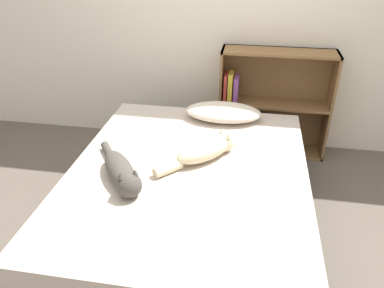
# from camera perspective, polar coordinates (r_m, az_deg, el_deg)

# --- Properties ---
(ground_plane) EXTENTS (8.00, 8.00, 0.00)m
(ground_plane) POSITION_cam_1_polar(r_m,az_deg,el_deg) (2.58, -0.52, -13.05)
(ground_plane) COLOR brown
(wall_back) EXTENTS (8.00, 0.06, 2.50)m
(wall_back) POSITION_cam_1_polar(r_m,az_deg,el_deg) (3.26, 3.79, 20.84)
(wall_back) COLOR silver
(wall_back) RESTS_ON ground_plane
(bed) EXTENTS (1.48, 1.83, 0.50)m
(bed) POSITION_cam_1_polar(r_m,az_deg,el_deg) (2.42, -0.55, -8.83)
(bed) COLOR #333338
(bed) RESTS_ON ground_plane
(pillow) EXTENTS (0.57, 0.31, 0.12)m
(pillow) POSITION_cam_1_polar(r_m,az_deg,el_deg) (2.86, 4.77, 4.87)
(pillow) COLOR beige
(pillow) RESTS_ON bed
(cat_light) EXTENTS (0.48, 0.49, 0.15)m
(cat_light) POSITION_cam_1_polar(r_m,az_deg,el_deg) (2.35, 2.10, -0.85)
(cat_light) COLOR beige
(cat_light) RESTS_ON bed
(cat_dark) EXTENTS (0.42, 0.55, 0.16)m
(cat_dark) POSITION_cam_1_polar(r_m,az_deg,el_deg) (2.17, -10.68, -4.33)
(cat_dark) COLOR #47423D
(cat_dark) RESTS_ON bed
(bookshelf) EXTENTS (0.93, 0.26, 0.92)m
(bookshelf) POSITION_cam_1_polar(r_m,az_deg,el_deg) (3.34, 11.82, 6.55)
(bookshelf) COLOR brown
(bookshelf) RESTS_ON ground_plane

